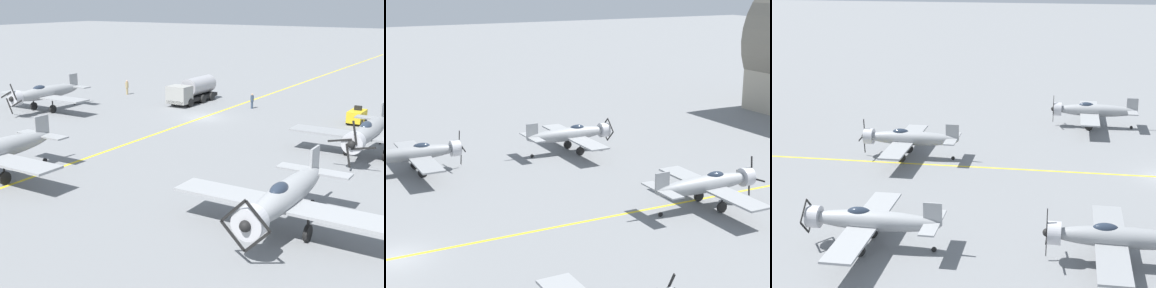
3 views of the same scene
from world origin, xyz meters
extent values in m
plane|color=slate|center=(0.00, 0.00, 0.00)|extent=(400.00, 400.00, 0.00)
cube|color=yellow|center=(0.00, 0.00, 0.00)|extent=(0.30, 160.00, 0.01)
cube|color=black|center=(16.20, 10.96, 2.84)|extent=(0.90, 0.06, 1.63)
ellipsoid|color=#95989A|center=(-18.40, 22.13, 2.05)|extent=(1.50, 9.50, 1.42)
cylinder|color=#B7B7BC|center=(-18.40, 26.58, 2.05)|extent=(1.58, 0.90, 1.58)
ellipsoid|color=#232D3D|center=(-18.40, 23.27, 2.61)|extent=(0.80, 1.70, 0.76)
cube|color=#95989A|center=(-18.40, 22.89, 1.71)|extent=(12.00, 2.10, 0.16)
cube|color=#95989A|center=(-18.40, 18.04, 2.20)|extent=(4.40, 1.10, 0.12)
cube|color=#95989A|center=(-18.40, 18.04, 2.85)|extent=(0.14, 1.30, 1.60)
sphere|color=black|center=(-18.40, 27.08, 2.05)|extent=(0.56, 0.56, 0.56)
cube|color=black|center=(-19.01, 27.08, 1.42)|extent=(1.32, 0.06, 1.36)
cube|color=black|center=(-17.77, 27.08, 1.44)|extent=(1.36, 0.06, 1.32)
cube|color=black|center=(-17.79, 27.08, 2.68)|extent=(1.32, 0.06, 1.36)
cube|color=black|center=(-19.03, 27.08, 2.66)|extent=(1.36, 0.06, 1.32)
cylinder|color=black|center=(-19.90, 22.89, 1.08)|extent=(0.14, 0.14, 1.26)
cylinder|color=black|center=(-19.90, 22.89, 0.45)|extent=(0.22, 0.90, 0.90)
cylinder|color=black|center=(-16.90, 22.89, 1.08)|extent=(0.14, 0.14, 1.26)
cylinder|color=black|center=(-16.90, 22.89, 0.45)|extent=(0.22, 0.90, 0.90)
cylinder|color=black|center=(-18.40, 17.98, 0.18)|extent=(0.12, 0.36, 0.36)
ellipsoid|color=gray|center=(-18.41, 5.35, 2.05)|extent=(1.50, 9.50, 1.42)
cylinder|color=#B7B7BC|center=(-18.41, 9.80, 2.05)|extent=(1.58, 0.90, 1.58)
ellipsoid|color=#232D3D|center=(-18.41, 6.49, 2.61)|extent=(0.80, 1.70, 0.76)
cube|color=gray|center=(-18.41, 6.11, 1.71)|extent=(12.00, 2.10, 0.16)
sphere|color=black|center=(-18.41, 10.30, 2.05)|extent=(0.56, 0.56, 0.56)
cube|color=black|center=(-17.55, 10.30, 2.23)|extent=(1.74, 0.06, 0.49)
cube|color=black|center=(-18.59, 10.30, 2.91)|extent=(0.49, 0.06, 1.74)
cube|color=black|center=(-19.27, 10.30, 1.87)|extent=(1.74, 0.06, 0.49)
cube|color=black|center=(-18.23, 10.30, 1.19)|extent=(0.49, 0.06, 1.74)
cylinder|color=black|center=(-19.91, 6.11, 1.08)|extent=(0.14, 0.14, 1.26)
cylinder|color=black|center=(-19.91, 6.11, 0.45)|extent=(0.22, 0.90, 0.90)
cylinder|color=black|center=(-16.91, 6.11, 1.08)|extent=(0.14, 0.14, 1.26)
cylinder|color=black|center=(-16.91, 6.11, 0.45)|extent=(0.22, 0.90, 0.90)
ellipsoid|color=gray|center=(1.82, 24.48, 2.05)|extent=(1.50, 9.50, 1.42)
cylinder|color=#B7B7BC|center=(1.82, 28.93, 2.05)|extent=(1.58, 0.90, 1.58)
ellipsoid|color=#232D3D|center=(1.82, 25.62, 2.61)|extent=(0.80, 1.70, 0.76)
cube|color=gray|center=(1.82, 25.24, 1.71)|extent=(12.00, 2.10, 0.16)
cube|color=gray|center=(1.82, 20.39, 2.20)|extent=(4.40, 1.10, 0.12)
cube|color=gray|center=(1.82, 20.39, 2.85)|extent=(0.14, 1.30, 1.60)
sphere|color=black|center=(1.82, 29.43, 2.05)|extent=(0.56, 0.56, 0.56)
cube|color=black|center=(2.69, 29.43, 1.97)|extent=(1.76, 0.06, 0.29)
cube|color=black|center=(1.90, 29.43, 2.92)|extent=(0.29, 0.06, 1.76)
cube|color=black|center=(0.95, 29.43, 2.13)|extent=(1.76, 0.06, 0.29)
cube|color=black|center=(1.74, 29.43, 1.18)|extent=(0.29, 0.06, 1.76)
cylinder|color=black|center=(0.32, 25.24, 1.08)|extent=(0.14, 0.14, 1.26)
cylinder|color=black|center=(0.32, 25.24, 0.45)|extent=(0.22, 0.90, 0.90)
cylinder|color=black|center=(3.32, 25.24, 1.08)|extent=(0.14, 0.14, 1.26)
cylinder|color=black|center=(3.32, 25.24, 0.45)|extent=(0.22, 0.90, 0.90)
cylinder|color=black|center=(1.82, 20.33, 0.18)|extent=(0.12, 0.36, 0.36)
camera|label=1|loc=(-28.20, 47.27, 11.90)|focal=50.00mm
camera|label=2|loc=(41.18, -7.37, 18.61)|focal=60.00mm
camera|label=3|loc=(-57.82, 9.34, 20.04)|focal=60.00mm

